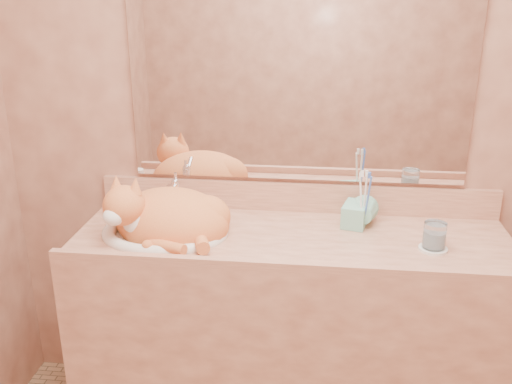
# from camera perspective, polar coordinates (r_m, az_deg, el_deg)

# --- Properties ---
(wall_back) EXTENTS (2.40, 0.02, 2.50)m
(wall_back) POSITION_cam_1_polar(r_m,az_deg,el_deg) (2.23, 4.21, 7.80)
(wall_back) COLOR brown
(wall_back) RESTS_ON ground
(vanity_counter) EXTENTS (1.60, 0.55, 0.85)m
(vanity_counter) POSITION_cam_1_polar(r_m,az_deg,el_deg) (2.31, 3.36, -14.20)
(vanity_counter) COLOR #975944
(vanity_counter) RESTS_ON floor
(mirror) EXTENTS (1.30, 0.02, 0.80)m
(mirror) POSITION_cam_1_polar(r_m,az_deg,el_deg) (2.20, 4.29, 11.31)
(mirror) COLOR white
(mirror) RESTS_ON wall_back
(sink_basin) EXTENTS (0.47, 0.39, 0.14)m
(sink_basin) POSITION_cam_1_polar(r_m,az_deg,el_deg) (2.12, -9.17, -2.35)
(sink_basin) COLOR white
(sink_basin) RESTS_ON vanity_counter
(faucet) EXTENTS (0.06, 0.12, 0.17)m
(faucet) POSITION_cam_1_polar(r_m,az_deg,el_deg) (2.28, -8.01, -0.42)
(faucet) COLOR white
(faucet) RESTS_ON vanity_counter
(cat) EXTENTS (0.50, 0.44, 0.24)m
(cat) POSITION_cam_1_polar(r_m,az_deg,el_deg) (2.12, -9.06, -2.29)
(cat) COLOR #D16330
(cat) RESTS_ON sink_basin
(soap_dispenser) EXTENTS (0.11, 0.11, 0.19)m
(soap_dispenser) POSITION_cam_1_polar(r_m,az_deg,el_deg) (2.13, 9.64, -1.52)
(soap_dispenser) COLOR #7BC5AC
(soap_dispenser) RESTS_ON vanity_counter
(toothbrush_cup) EXTENTS (0.12, 0.12, 0.10)m
(toothbrush_cup) POSITION_cam_1_polar(r_m,az_deg,el_deg) (2.17, 10.68, -2.56)
(toothbrush_cup) COLOR #7BC5AC
(toothbrush_cup) RESTS_ON vanity_counter
(toothbrushes) EXTENTS (0.04, 0.04, 0.24)m
(toothbrushes) POSITION_cam_1_polar(r_m,az_deg,el_deg) (2.14, 10.83, -0.34)
(toothbrushes) COLOR white
(toothbrushes) RESTS_ON toothbrush_cup
(saucer) EXTENTS (0.10, 0.10, 0.01)m
(saucer) POSITION_cam_1_polar(r_m,az_deg,el_deg) (2.09, 17.28, -5.44)
(saucer) COLOR white
(saucer) RESTS_ON vanity_counter
(water_glass) EXTENTS (0.08, 0.08, 0.09)m
(water_glass) POSITION_cam_1_polar(r_m,az_deg,el_deg) (2.07, 17.42, -4.16)
(water_glass) COLOR white
(water_glass) RESTS_ON saucer
(lotion_bottle) EXTENTS (0.05, 0.05, 0.12)m
(lotion_bottle) POSITION_cam_1_polar(r_m,az_deg,el_deg) (2.33, -13.39, -0.92)
(lotion_bottle) COLOR white
(lotion_bottle) RESTS_ON vanity_counter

